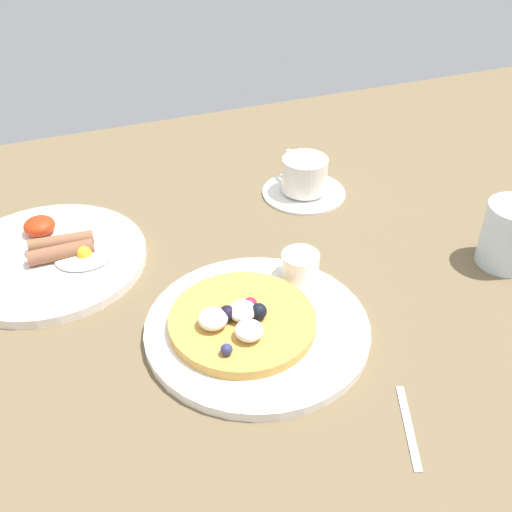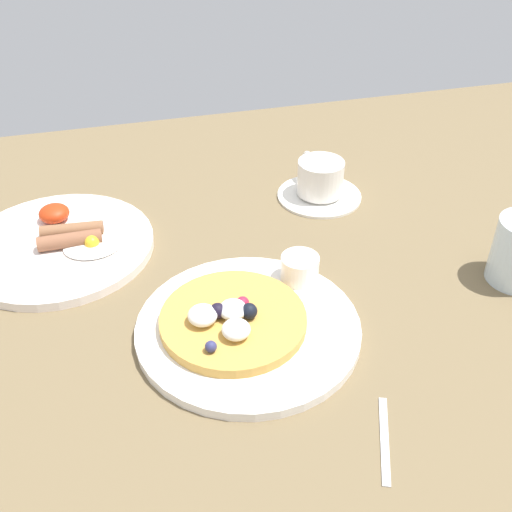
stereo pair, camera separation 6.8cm
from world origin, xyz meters
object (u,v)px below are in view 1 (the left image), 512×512
syrup_ramekin (300,265)px  teaspoon (421,482)px  coffee_cup (304,173)px  pancake_plate (257,328)px  breakfast_plate (48,259)px  coffee_saucer (304,191)px  water_glass (510,235)px

syrup_ramekin → teaspoon: 30.61cm
coffee_cup → pancake_plate: bearing=-124.2°
syrup_ramekin → teaspoon: syrup_ramekin is taller
breakfast_plate → teaspoon: 54.22cm
coffee_saucer → coffee_cup: size_ratio=1.31×
teaspoon → water_glass: (29.24, 24.64, 4.13)cm
syrup_ramekin → breakfast_plate: 33.78cm
syrup_ramekin → water_glass: 28.13cm
pancake_plate → teaspoon: 24.78cm
teaspoon → syrup_ramekin: bearing=86.7°
coffee_saucer → teaspoon: (-11.77, -50.72, -0.18)cm
coffee_cup → teaspoon: bearing=-103.0°
breakfast_plate → pancake_plate: bearing=-46.8°
pancake_plate → coffee_cup: coffee_cup is taller
syrup_ramekin → breakfast_plate: (-29.64, 16.05, -2.27)cm
syrup_ramekin → water_glass: water_glass is taller
water_glass → coffee_saucer: bearing=123.8°
pancake_plate → coffee_cup: size_ratio=2.62×
breakfast_plate → water_glass: bearing=-20.9°
syrup_ramekin → teaspoon: size_ratio=0.31×
pancake_plate → breakfast_plate: 31.04cm
pancake_plate → coffee_cup: bearing=55.8°
breakfast_plate → teaspoon: bearing=-59.0°
syrup_ramekin → breakfast_plate: bearing=151.6°
coffee_saucer → water_glass: (17.47, -26.09, 3.95)cm
coffee_saucer → teaspoon: bearing=-103.1°
pancake_plate → syrup_ramekin: syrup_ramekin is taller
pancake_plate → coffee_saucer: size_ratio=2.00×
syrup_ramekin → coffee_cup: coffee_cup is taller
syrup_ramekin → breakfast_plate: size_ratio=0.18×
coffee_cup → syrup_ramekin: bearing=-116.1°
teaspoon → water_glass: size_ratio=1.78×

